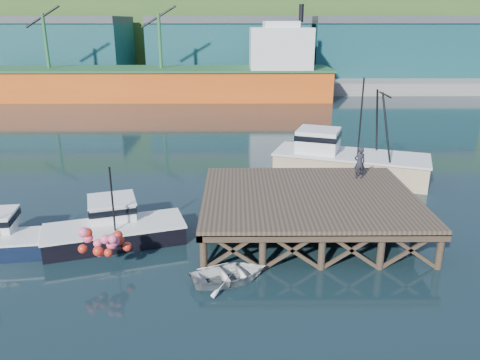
{
  "coord_description": "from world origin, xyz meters",
  "views": [
    {
      "loc": [
        1.4,
        -24.81,
        11.46
      ],
      "look_at": [
        1.61,
        2.0,
        2.3
      ],
      "focal_mm": 35.0,
      "sensor_mm": 36.0,
      "label": 1
    }
  ],
  "objects_px": {
    "boat_black": "(114,227)",
    "dinghy": "(230,274)",
    "trawler": "(347,159)",
    "dockworker": "(360,163)"
  },
  "relations": [
    {
      "from": "boat_black",
      "to": "dinghy",
      "type": "xyz_separation_m",
      "value": [
        6.33,
        -4.24,
        -0.46
      ]
    },
    {
      "from": "boat_black",
      "to": "dockworker",
      "type": "relative_size",
      "value": 3.95
    },
    {
      "from": "trawler",
      "to": "dockworker",
      "type": "bearing_deg",
      "value": -77.21
    },
    {
      "from": "boat_black",
      "to": "trawler",
      "type": "distance_m",
      "value": 18.47
    },
    {
      "from": "dockworker",
      "to": "trawler",
      "type": "bearing_deg",
      "value": -105.87
    },
    {
      "from": "boat_black",
      "to": "trawler",
      "type": "xyz_separation_m",
      "value": [
        15.06,
        10.67,
        0.73
      ]
    },
    {
      "from": "trawler",
      "to": "dockworker",
      "type": "relative_size",
      "value": 6.07
    },
    {
      "from": "boat_black",
      "to": "dinghy",
      "type": "bearing_deg",
      "value": -51.23
    },
    {
      "from": "dinghy",
      "to": "boat_black",
      "type": "bearing_deg",
      "value": 37.22
    },
    {
      "from": "trawler",
      "to": "boat_black",
      "type": "bearing_deg",
      "value": -124.9
    }
  ]
}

